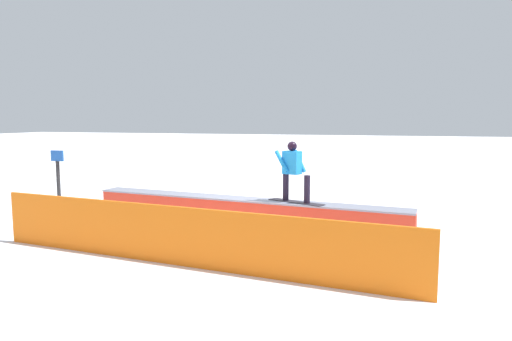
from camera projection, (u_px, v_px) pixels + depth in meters
The scene contains 5 objects.
ground_plane at pixel (242, 225), 11.08m from camera, with size 120.00×120.00×0.00m, color white.
grind_box at pixel (242, 213), 11.05m from camera, with size 8.02×1.40×0.67m.
snowboarder at pixel (293, 169), 10.45m from camera, with size 1.40×0.78×1.40m.
safety_fence at pixel (184, 237), 7.99m from camera, with size 8.32×0.06×1.06m, color orange.
trail_marker at pixel (58, 179), 12.69m from camera, with size 0.40×0.10×1.71m.
Camera 1 is at (-3.49, 10.29, 2.60)m, focal length 32.01 mm.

